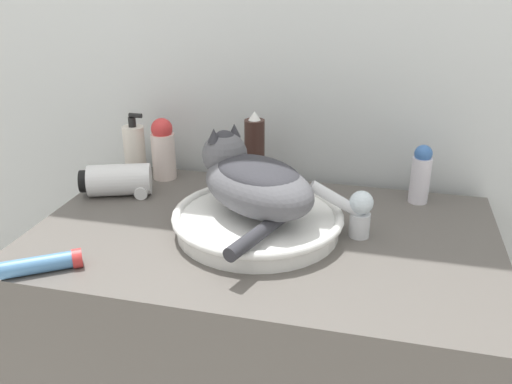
# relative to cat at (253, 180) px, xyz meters

# --- Properties ---
(wall_back) EXTENTS (8.00, 0.05, 2.40)m
(wall_back) POSITION_rel_cat_xyz_m (0.02, 0.36, 0.23)
(wall_back) COLOR silver
(wall_back) RESTS_ON ground_plane
(vanity_counter) EXTENTS (0.99, 0.61, 0.85)m
(vanity_counter) POSITION_rel_cat_xyz_m (0.02, -0.00, -0.54)
(vanity_counter) COLOR #56514C
(vanity_counter) RESTS_ON ground_plane
(sink_basin) EXTENTS (0.37, 0.37, 0.05)m
(sink_basin) POSITION_rel_cat_xyz_m (0.01, -0.01, -0.09)
(sink_basin) COLOR white
(sink_basin) RESTS_ON vanity_counter
(cat) EXTENTS (0.33, 0.38, 0.16)m
(cat) POSITION_rel_cat_xyz_m (0.00, 0.00, 0.00)
(cat) COLOR #56565B
(cat) RESTS_ON sink_basin
(faucet) EXTENTS (0.14, 0.05, 0.12)m
(faucet) POSITION_rel_cat_xyz_m (0.21, 0.02, -0.06)
(faucet) COLOR silver
(faucet) RESTS_ON vanity_counter
(hairspray_can_black) EXTENTS (0.05, 0.05, 0.20)m
(hairspray_can_black) POSITION_rel_cat_xyz_m (-0.06, 0.24, -0.02)
(hairspray_can_black) COLOR #331E19
(hairspray_can_black) RESTS_ON vanity_counter
(deodorant_stick) EXTENTS (0.05, 0.05, 0.14)m
(deodorant_stick) POSITION_rel_cat_xyz_m (0.35, 0.24, -0.05)
(deodorant_stick) COLOR silver
(deodorant_stick) RESTS_ON vanity_counter
(lotion_bottle_white) EXTENTS (0.06, 0.06, 0.16)m
(lotion_bottle_white) POSITION_rel_cat_xyz_m (-0.30, 0.24, -0.04)
(lotion_bottle_white) COLOR silver
(lotion_bottle_white) RESTS_ON vanity_counter
(soap_pump_bottle) EXTENTS (0.06, 0.06, 0.17)m
(soap_pump_bottle) POSITION_rel_cat_xyz_m (-0.39, 0.24, -0.05)
(soap_pump_bottle) COLOR silver
(soap_pump_bottle) RESTS_ON vanity_counter
(cream_tube) EXTENTS (0.14, 0.11, 0.04)m
(cream_tube) POSITION_rel_cat_xyz_m (-0.34, -0.26, -0.10)
(cream_tube) COLOR #4C7FB2
(cream_tube) RESTS_ON vanity_counter
(hair_dryer) EXTENTS (0.18, 0.13, 0.08)m
(hair_dryer) POSITION_rel_cat_xyz_m (-0.37, 0.11, -0.08)
(hair_dryer) COLOR silver
(hair_dryer) RESTS_ON vanity_counter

